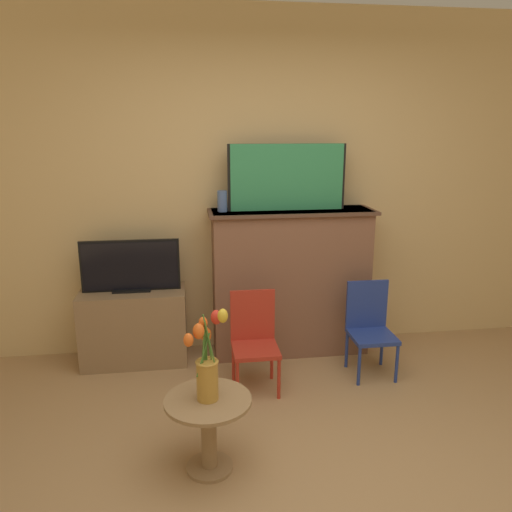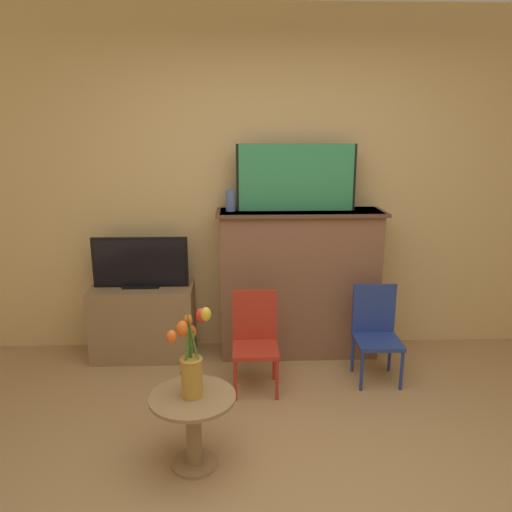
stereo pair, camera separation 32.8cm
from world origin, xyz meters
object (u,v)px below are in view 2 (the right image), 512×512
object	(u,v)px
tv_monitor	(140,263)
chair_blue	(376,329)
vase_tulips	(191,360)
chair_red	(255,336)
painting	(296,178)

from	to	relation	value
tv_monitor	chair_blue	bearing A→B (deg)	-13.41
tv_monitor	vase_tulips	distance (m)	1.48
chair_red	chair_blue	size ratio (longest dim) A/B	1.00
painting	chair_red	distance (m)	1.24
painting	tv_monitor	world-z (taller)	painting
tv_monitor	chair_blue	world-z (taller)	tv_monitor
chair_red	tv_monitor	bearing A→B (deg)	149.28
chair_red	chair_blue	world-z (taller)	same
painting	vase_tulips	distance (m)	1.77
painting	vase_tulips	size ratio (longest dim) A/B	1.81
tv_monitor	chair_blue	distance (m)	1.86
chair_blue	vase_tulips	size ratio (longest dim) A/B	1.37
chair_blue	vase_tulips	distance (m)	1.60
tv_monitor	vase_tulips	xyz separation A→B (m)	(0.51, -1.38, -0.15)
painting	chair_red	bearing A→B (deg)	-120.93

